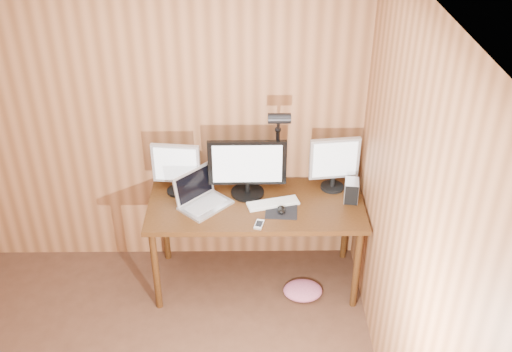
{
  "coord_description": "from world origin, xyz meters",
  "views": [
    {
      "loc": [
        0.89,
        -2.03,
        3.26
      ],
      "look_at": [
        0.93,
        1.58,
        1.02
      ],
      "focal_mm": 42.0,
      "sensor_mm": 36.0,
      "label": 1
    }
  ],
  "objects_px": {
    "keyboard": "(273,203)",
    "hard_drive": "(351,191)",
    "monitor_right": "(334,162)",
    "laptop": "(201,197)",
    "desk_lamp": "(278,137)",
    "monitor_center": "(247,167)",
    "phone": "(259,224)",
    "speaker": "(353,179)",
    "monitor_left": "(176,167)",
    "desk": "(256,211)",
    "mouse": "(281,209)"
  },
  "relations": [
    {
      "from": "monitor_right",
      "to": "keyboard",
      "type": "distance_m",
      "value": 0.56
    },
    {
      "from": "monitor_right",
      "to": "desk_lamp",
      "type": "height_order",
      "value": "desk_lamp"
    },
    {
      "from": "hard_drive",
      "to": "phone",
      "type": "height_order",
      "value": "hard_drive"
    },
    {
      "from": "monitor_left",
      "to": "phone",
      "type": "distance_m",
      "value": 0.78
    },
    {
      "from": "monitor_right",
      "to": "phone",
      "type": "xyz_separation_m",
      "value": [
        -0.57,
        -0.47,
        -0.22
      ]
    },
    {
      "from": "desk",
      "to": "monitor_right",
      "type": "relative_size",
      "value": 3.73
    },
    {
      "from": "monitor_center",
      "to": "monitor_left",
      "type": "relative_size",
      "value": 1.42
    },
    {
      "from": "monitor_left",
      "to": "hard_drive",
      "type": "bearing_deg",
      "value": 1.48
    },
    {
      "from": "monitor_left",
      "to": "desk_lamp",
      "type": "distance_m",
      "value": 0.79
    },
    {
      "from": "monitor_left",
      "to": "laptop",
      "type": "xyz_separation_m",
      "value": [
        0.19,
        -0.16,
        -0.16
      ]
    },
    {
      "from": "mouse",
      "to": "phone",
      "type": "distance_m",
      "value": 0.23
    },
    {
      "from": "keyboard",
      "to": "desk",
      "type": "bearing_deg",
      "value": 131.12
    },
    {
      "from": "hard_drive",
      "to": "speaker",
      "type": "height_order",
      "value": "hard_drive"
    },
    {
      "from": "monitor_right",
      "to": "hard_drive",
      "type": "bearing_deg",
      "value": -60.99
    },
    {
      "from": "desk_lamp",
      "to": "hard_drive",
      "type": "bearing_deg",
      "value": -35.86
    },
    {
      "from": "monitor_right",
      "to": "laptop",
      "type": "distance_m",
      "value": 1.03
    },
    {
      "from": "laptop",
      "to": "phone",
      "type": "bearing_deg",
      "value": -78.26
    },
    {
      "from": "mouse",
      "to": "monitor_center",
      "type": "bearing_deg",
      "value": 145.96
    },
    {
      "from": "keyboard",
      "to": "hard_drive",
      "type": "height_order",
      "value": "hard_drive"
    },
    {
      "from": "phone",
      "to": "speaker",
      "type": "bearing_deg",
      "value": 49.23
    },
    {
      "from": "monitor_left",
      "to": "speaker",
      "type": "height_order",
      "value": "monitor_left"
    },
    {
      "from": "laptop",
      "to": "desk_lamp",
      "type": "distance_m",
      "value": 0.72
    },
    {
      "from": "monitor_center",
      "to": "mouse",
      "type": "relative_size",
      "value": 5.54
    },
    {
      "from": "desk",
      "to": "mouse",
      "type": "distance_m",
      "value": 0.3
    },
    {
      "from": "monitor_center",
      "to": "keyboard",
      "type": "relative_size",
      "value": 1.45
    },
    {
      "from": "monitor_center",
      "to": "phone",
      "type": "height_order",
      "value": "monitor_center"
    },
    {
      "from": "desk_lamp",
      "to": "monitor_right",
      "type": "bearing_deg",
      "value": -19.7
    },
    {
      "from": "monitor_right",
      "to": "keyboard",
      "type": "bearing_deg",
      "value": -162.32
    },
    {
      "from": "hard_drive",
      "to": "speaker",
      "type": "xyz_separation_m",
      "value": [
        0.05,
        0.21,
        -0.03
      ]
    },
    {
      "from": "monitor_center",
      "to": "monitor_right",
      "type": "relative_size",
      "value": 1.35
    },
    {
      "from": "desk",
      "to": "monitor_center",
      "type": "relative_size",
      "value": 2.76
    },
    {
      "from": "speaker",
      "to": "hard_drive",
      "type": "bearing_deg",
      "value": -103.07
    },
    {
      "from": "mouse",
      "to": "speaker",
      "type": "distance_m",
      "value": 0.68
    },
    {
      "from": "monitor_left",
      "to": "mouse",
      "type": "height_order",
      "value": "monitor_left"
    },
    {
      "from": "monitor_right",
      "to": "hard_drive",
      "type": "xyz_separation_m",
      "value": [
        0.12,
        -0.16,
        -0.15
      ]
    },
    {
      "from": "monitor_left",
      "to": "desk_lamp",
      "type": "height_order",
      "value": "desk_lamp"
    },
    {
      "from": "monitor_right",
      "to": "speaker",
      "type": "relative_size",
      "value": 3.94
    },
    {
      "from": "keyboard",
      "to": "mouse",
      "type": "xyz_separation_m",
      "value": [
        0.06,
        -0.1,
        0.01
      ]
    },
    {
      "from": "mouse",
      "to": "hard_drive",
      "type": "xyz_separation_m",
      "value": [
        0.53,
        0.15,
        0.06
      ]
    },
    {
      "from": "laptop",
      "to": "speaker",
      "type": "xyz_separation_m",
      "value": [
        1.16,
        0.25,
        -0.01
      ]
    },
    {
      "from": "monitor_center",
      "to": "mouse",
      "type": "bearing_deg",
      "value": -45.23
    },
    {
      "from": "laptop",
      "to": "speaker",
      "type": "height_order",
      "value": "laptop"
    },
    {
      "from": "desk",
      "to": "mouse",
      "type": "height_order",
      "value": "mouse"
    },
    {
      "from": "keyboard",
      "to": "desk_lamp",
      "type": "distance_m",
      "value": 0.49
    },
    {
      "from": "desk",
      "to": "monitor_center",
      "type": "distance_m",
      "value": 0.37
    },
    {
      "from": "desk",
      "to": "monitor_right",
      "type": "bearing_deg",
      "value": 12.4
    },
    {
      "from": "desk",
      "to": "hard_drive",
      "type": "bearing_deg",
      "value": -2.55
    },
    {
      "from": "phone",
      "to": "keyboard",
      "type": "bearing_deg",
      "value": 81.61
    },
    {
      "from": "desk",
      "to": "phone",
      "type": "bearing_deg",
      "value": -86.71
    },
    {
      "from": "mouse",
      "to": "desk_lamp",
      "type": "distance_m",
      "value": 0.53
    }
  ]
}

